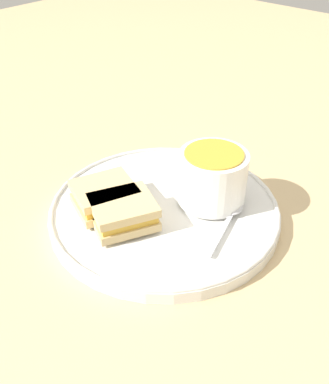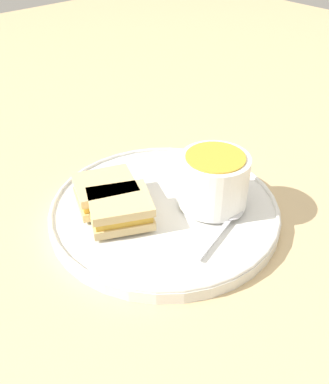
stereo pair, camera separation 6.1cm
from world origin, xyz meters
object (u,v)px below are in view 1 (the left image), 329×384
object	(u,v)px
sandwich_half_far	(123,212)
sandwich_half_near	(105,196)
soup_bowl	(212,177)
spoon	(232,212)

from	to	relation	value
sandwich_half_far	sandwich_half_near	bearing A→B (deg)	-10.05
sandwich_half_near	sandwich_half_far	distance (m)	0.04
soup_bowl	sandwich_half_near	size ratio (longest dim) A/B	0.94
soup_bowl	sandwich_half_far	distance (m)	0.13
sandwich_half_near	spoon	bearing A→B (deg)	-144.33
spoon	soup_bowl	bearing A→B (deg)	60.76
soup_bowl	spoon	distance (m)	0.05
sandwich_half_far	spoon	bearing A→B (deg)	-131.79
spoon	sandwich_half_far	distance (m)	0.15
soup_bowl	sandwich_half_near	xyz separation A→B (m)	(0.10, 0.11, -0.02)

